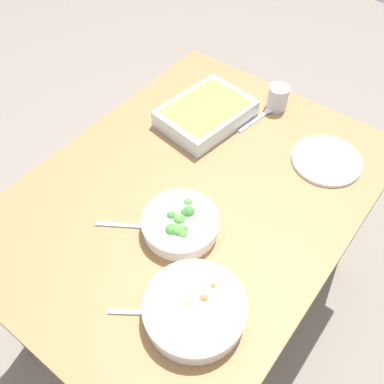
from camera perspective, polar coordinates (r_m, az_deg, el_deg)
name	(u,v)px	position (r m, az deg, el deg)	size (l,w,h in m)	color
ground_plane	(192,301)	(1.92, 0.00, -14.13)	(6.00, 6.00, 0.00)	slate
dining_table	(192,210)	(1.36, 0.00, -2.40)	(1.20, 0.90, 0.74)	olive
stew_bowl	(195,309)	(1.06, 0.35, -15.14)	(0.25, 0.25, 0.06)	white
broccoli_bowl	(180,223)	(1.19, -1.52, -4.14)	(0.22, 0.22, 0.07)	white
baking_dish	(206,113)	(1.49, 1.83, 10.37)	(0.33, 0.26, 0.06)	silver
drink_cup	(277,98)	(1.57, 11.14, 12.01)	(0.07, 0.07, 0.08)	#B2BCC6
side_plate	(327,160)	(1.43, 17.28, 4.00)	(0.22, 0.22, 0.01)	white
spoon_by_stew	(154,313)	(1.09, -4.96, -15.52)	(0.12, 0.15, 0.01)	silver
spoon_by_broccoli	(135,226)	(1.22, -7.50, -4.41)	(0.11, 0.16, 0.01)	silver
spoon_spare	(261,116)	(1.54, 9.08, 9.83)	(0.18, 0.05, 0.01)	silver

